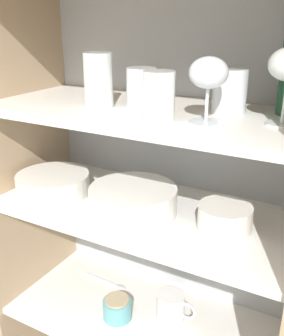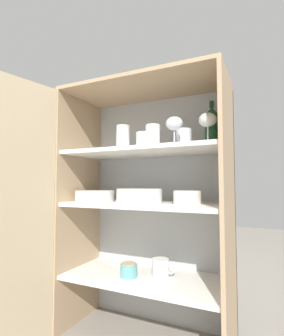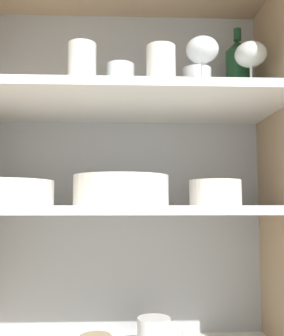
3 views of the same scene
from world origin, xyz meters
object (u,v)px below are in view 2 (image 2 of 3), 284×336
Objects in this scene: coffee_mug_primary at (161,267)px; mixing_bowl_large at (95,196)px; plate_stack_white at (139,196)px; serving_bowl_small at (187,197)px; storage_jar at (129,270)px; wine_bottle at (212,128)px.

mixing_bowl_large is at bearing -167.57° from coffee_mug_primary.
coffee_mug_primary is at bearing 40.32° from plate_stack_white.
coffee_mug_primary is at bearing 164.30° from serving_bowl_small.
serving_bowl_small is at bearing 6.37° from storage_jar.
wine_bottle reaches higher than serving_bowl_small.
plate_stack_white is 1.09× the size of mixing_bowl_large.
storage_jar is (0.21, 0.00, -0.37)m from mixing_bowl_large.
storage_jar is (-0.29, -0.03, -0.37)m from serving_bowl_small.
storage_jar is at bearing -173.63° from serving_bowl_small.
storage_jar is (-0.06, -0.00, -0.37)m from plate_stack_white.
coffee_mug_primary is (-0.15, 0.04, -0.36)m from serving_bowl_small.
plate_stack_white is at bearing 0.97° from mixing_bowl_large.
plate_stack_white is at bearing -172.56° from serving_bowl_small.
mixing_bowl_large is 1.62× the size of serving_bowl_small.
mixing_bowl_large is 0.50m from serving_bowl_small.
mixing_bowl_large is 0.51m from coffee_mug_primary.
wine_bottle is 1.16× the size of mixing_bowl_large.
wine_bottle is at bearing 14.12° from mixing_bowl_large.
storage_jar is at bearing 0.71° from mixing_bowl_large.
plate_stack_white reaches higher than serving_bowl_small.
wine_bottle is 1.07× the size of plate_stack_white.
mixing_bowl_large is 1.71× the size of coffee_mug_primary.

